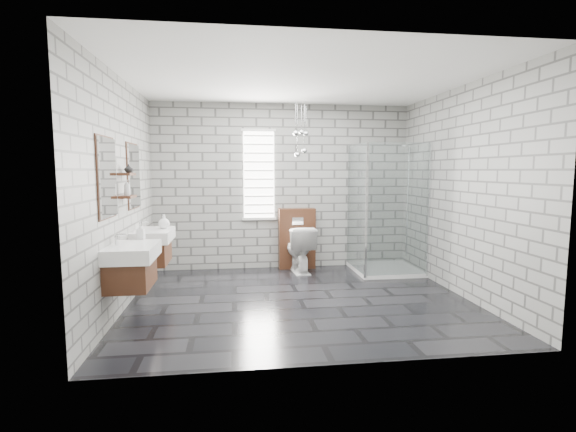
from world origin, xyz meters
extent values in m
cube|color=black|center=(0.00, 0.00, -0.01)|extent=(4.20, 3.60, 0.02)
cube|color=white|center=(0.00, 0.00, 2.71)|extent=(4.20, 3.60, 0.02)
cube|color=gray|center=(0.00, 1.81, 1.35)|extent=(4.20, 0.02, 2.70)
cube|color=gray|center=(0.00, -1.81, 1.35)|extent=(4.20, 0.02, 2.70)
cube|color=gray|center=(-2.11, 0.00, 1.35)|extent=(0.02, 3.60, 2.70)
cube|color=gray|center=(2.11, 0.00, 1.35)|extent=(0.02, 3.60, 2.70)
cube|color=#4B2817|center=(-1.89, -0.61, 0.55)|extent=(0.42, 0.62, 0.30)
cube|color=silver|center=(-1.69, -0.61, 0.58)|extent=(0.02, 0.35, 0.01)
cube|color=white|center=(-1.87, -0.61, 0.77)|extent=(0.47, 0.70, 0.15)
cylinder|color=silver|center=(-2.02, -0.61, 0.91)|extent=(0.04, 0.04, 0.12)
cylinder|color=silver|center=(-1.97, -0.61, 0.96)|extent=(0.10, 0.02, 0.02)
cube|color=white|center=(-2.08, -0.61, 1.55)|extent=(0.03, 0.55, 0.80)
cube|color=#4B2817|center=(-2.09, -0.61, 1.55)|extent=(0.01, 0.59, 0.84)
cube|color=#4B2817|center=(-1.89, 0.53, 0.55)|extent=(0.42, 0.62, 0.30)
cube|color=silver|center=(-1.69, 0.53, 0.58)|extent=(0.02, 0.35, 0.01)
cube|color=white|center=(-1.87, 0.53, 0.77)|extent=(0.47, 0.70, 0.15)
cylinder|color=silver|center=(-2.02, 0.53, 0.91)|extent=(0.04, 0.04, 0.12)
cylinder|color=silver|center=(-1.97, 0.53, 0.96)|extent=(0.10, 0.02, 0.02)
cube|color=white|center=(-2.08, 0.53, 1.55)|extent=(0.03, 0.55, 0.80)
cube|color=#4B2817|center=(-2.09, 0.53, 1.55)|extent=(0.01, 0.59, 0.84)
cube|color=#4B2817|center=(-2.03, -0.05, 1.32)|extent=(0.14, 0.30, 0.03)
cube|color=#4B2817|center=(-2.03, -0.05, 1.58)|extent=(0.14, 0.30, 0.03)
cube|color=white|center=(-0.40, 1.79, 1.55)|extent=(0.50, 0.02, 1.40)
cube|color=white|center=(-0.40, 1.77, 2.27)|extent=(0.56, 0.04, 0.04)
cube|color=white|center=(-0.40, 1.77, 0.83)|extent=(0.56, 0.04, 0.04)
cube|color=white|center=(-0.40, 1.77, 0.92)|extent=(0.48, 0.01, 0.02)
cube|color=white|center=(-0.40, 1.77, 1.06)|extent=(0.48, 0.01, 0.02)
cube|color=white|center=(-0.40, 1.77, 1.20)|extent=(0.48, 0.01, 0.02)
cube|color=white|center=(-0.40, 1.77, 1.34)|extent=(0.48, 0.01, 0.02)
cube|color=white|center=(-0.40, 1.77, 1.48)|extent=(0.48, 0.01, 0.02)
cube|color=white|center=(-0.40, 1.77, 1.62)|extent=(0.48, 0.01, 0.02)
cube|color=white|center=(-0.40, 1.77, 1.76)|extent=(0.48, 0.01, 0.02)
cube|color=white|center=(-0.40, 1.77, 1.90)|extent=(0.48, 0.01, 0.02)
cube|color=white|center=(-0.40, 1.77, 2.04)|extent=(0.48, 0.01, 0.03)
cube|color=white|center=(-0.40, 1.77, 2.18)|extent=(0.48, 0.01, 0.03)
cube|color=#4B2817|center=(0.22, 1.70, 0.50)|extent=(0.60, 0.20, 1.00)
cube|color=silver|center=(0.22, 1.60, 0.80)|extent=(0.18, 0.01, 0.12)
cube|color=white|center=(1.60, 1.30, 0.03)|extent=(1.00, 1.00, 0.06)
cube|color=silver|center=(1.60, 0.81, 1.03)|extent=(1.00, 0.01, 2.00)
cube|color=silver|center=(1.11, 1.30, 1.03)|extent=(0.01, 1.00, 2.00)
cube|color=silver|center=(1.11, 0.81, 1.03)|extent=(0.03, 0.03, 2.00)
cube|color=silver|center=(2.08, 0.81, 1.03)|extent=(0.03, 0.03, 2.00)
cylinder|color=silver|center=(2.04, 1.50, 1.10)|extent=(0.02, 0.02, 1.80)
cylinder|color=silver|center=(1.96, 1.50, 2.02)|extent=(0.14, 0.14, 0.02)
sphere|color=silver|center=(0.14, 1.31, 2.19)|extent=(0.09, 0.09, 0.09)
cylinder|color=silver|center=(0.14, 1.31, 2.47)|extent=(0.01, 0.01, 0.47)
sphere|color=silver|center=(0.27, 1.34, 1.92)|extent=(0.09, 0.09, 0.09)
cylinder|color=silver|center=(0.27, 1.34, 2.33)|extent=(0.01, 0.01, 0.73)
sphere|color=silver|center=(0.24, 1.43, 2.21)|extent=(0.09, 0.09, 0.09)
cylinder|color=silver|center=(0.24, 1.43, 2.48)|extent=(0.01, 0.01, 0.44)
sphere|color=silver|center=(0.17, 1.38, 1.86)|extent=(0.09, 0.09, 0.09)
cylinder|color=silver|center=(0.17, 1.38, 2.30)|extent=(0.01, 0.01, 0.79)
sphere|color=silver|center=(0.31, 1.44, 2.19)|extent=(0.09, 0.09, 0.09)
cylinder|color=silver|center=(0.31, 1.44, 2.47)|extent=(0.01, 0.01, 0.46)
imported|color=white|center=(0.22, 1.45, 0.37)|extent=(0.47, 0.76, 0.74)
imported|color=#B2B2B2|center=(-1.86, -0.23, 0.94)|extent=(0.09, 0.09, 0.18)
imported|color=#B2B2B2|center=(-1.74, 0.62, 0.94)|extent=(0.19, 0.19, 0.19)
imported|color=#B2B2B2|center=(-2.02, -0.10, 1.43)|extent=(0.08, 0.08, 0.18)
imported|color=#B2B2B2|center=(-2.02, 0.01, 1.64)|extent=(0.12, 0.12, 0.10)
camera|label=1|loc=(-0.81, -5.05, 1.62)|focal=26.00mm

